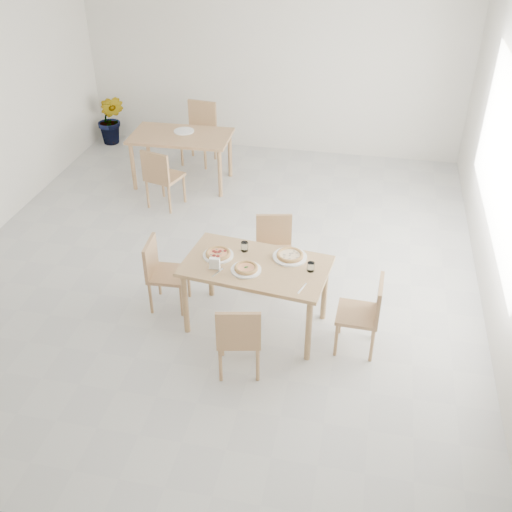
% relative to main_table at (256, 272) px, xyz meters
% --- Properties ---
extents(room, '(7.28, 7.00, 7.00)m').
position_rel_main_table_xyz_m(room, '(2.31, 1.32, 0.84)').
color(room, beige).
rests_on(room, ground).
extents(main_table, '(1.48, 0.96, 0.75)m').
position_rel_main_table_xyz_m(main_table, '(0.00, 0.00, 0.00)').
color(main_table, tan).
rests_on(main_table, ground).
extents(chair_south, '(0.47, 0.47, 0.80)m').
position_rel_main_table_xyz_m(chair_south, '(-0.01, -0.72, -0.20)').
color(chair_south, tan).
rests_on(chair_south, ground).
extents(chair_north, '(0.47, 0.47, 0.80)m').
position_rel_main_table_xyz_m(chair_north, '(0.04, 0.81, -0.20)').
color(chair_north, tan).
rests_on(chair_north, ground).
extents(chair_west, '(0.41, 0.41, 0.78)m').
position_rel_main_table_xyz_m(chair_west, '(-1.04, 0.14, -0.20)').
color(chair_west, tan).
rests_on(chair_west, ground).
extents(chair_east, '(0.41, 0.41, 0.80)m').
position_rel_main_table_xyz_m(chair_east, '(1.09, -0.14, -0.19)').
color(chair_east, tan).
rests_on(chair_east, ground).
extents(plate_margherita, '(0.29, 0.29, 0.02)m').
position_rel_main_table_xyz_m(plate_margherita, '(-0.07, -0.12, 0.10)').
color(plate_margherita, white).
rests_on(plate_margherita, main_table).
extents(plate_mushroom, '(0.34, 0.34, 0.02)m').
position_rel_main_table_xyz_m(plate_mushroom, '(0.30, 0.18, 0.10)').
color(plate_mushroom, white).
rests_on(plate_mushroom, main_table).
extents(plate_pepperoni, '(0.30, 0.30, 0.02)m').
position_rel_main_table_xyz_m(plate_pepperoni, '(-0.40, 0.07, 0.10)').
color(plate_pepperoni, white).
rests_on(plate_pepperoni, main_table).
extents(pizza_margherita, '(0.27, 0.27, 0.03)m').
position_rel_main_table_xyz_m(pizza_margherita, '(-0.07, -0.12, 0.12)').
color(pizza_margherita, tan).
rests_on(pizza_margherita, plate_margherita).
extents(pizza_mushroom, '(0.29, 0.29, 0.03)m').
position_rel_main_table_xyz_m(pizza_mushroom, '(0.30, 0.18, 0.12)').
color(pizza_mushroom, tan).
rests_on(pizza_mushroom, plate_mushroom).
extents(pizza_pepperoni, '(0.27, 0.27, 0.03)m').
position_rel_main_table_xyz_m(pizza_pepperoni, '(-0.40, 0.07, 0.12)').
color(pizza_pepperoni, tan).
rests_on(pizza_pepperoni, plate_pepperoni).
extents(tumbler_a, '(0.07, 0.07, 0.09)m').
position_rel_main_table_xyz_m(tumbler_a, '(0.53, -0.00, 0.14)').
color(tumbler_a, white).
rests_on(tumbler_a, main_table).
extents(tumbler_b, '(0.07, 0.07, 0.10)m').
position_rel_main_table_xyz_m(tumbler_b, '(-0.16, 0.22, 0.14)').
color(tumbler_b, white).
rests_on(tumbler_b, main_table).
extents(napkin_holder, '(0.11, 0.06, 0.12)m').
position_rel_main_table_xyz_m(napkin_holder, '(-0.37, -0.16, 0.15)').
color(napkin_holder, silver).
rests_on(napkin_holder, main_table).
extents(fork_a, '(0.07, 0.18, 0.01)m').
position_rel_main_table_xyz_m(fork_a, '(0.49, -0.30, 0.09)').
color(fork_a, silver).
rests_on(fork_a, main_table).
extents(fork_b, '(0.08, 0.16, 0.01)m').
position_rel_main_table_xyz_m(fork_b, '(-0.33, -0.22, 0.09)').
color(fork_b, silver).
rests_on(fork_b, main_table).
extents(second_table, '(1.44, 0.85, 0.75)m').
position_rel_main_table_xyz_m(second_table, '(-1.71, 2.99, 0.00)').
color(second_table, tan).
rests_on(second_table, ground).
extents(chair_back_s, '(0.52, 0.52, 0.85)m').
position_rel_main_table_xyz_m(chair_back_s, '(-1.76, 2.20, -0.17)').
color(chair_back_s, tan).
rests_on(chair_back_s, ground).
extents(chair_back_n, '(0.52, 0.52, 0.93)m').
position_rel_main_table_xyz_m(chair_back_n, '(-1.68, 3.81, -0.12)').
color(chair_back_n, tan).
rests_on(chair_back_n, ground).
extents(plate_empty, '(0.29, 0.29, 0.02)m').
position_rel_main_table_xyz_m(plate_empty, '(-1.70, 3.11, 0.10)').
color(plate_empty, white).
rests_on(plate_empty, second_table).
extents(potted_plant, '(0.48, 0.39, 0.84)m').
position_rel_main_table_xyz_m(potted_plant, '(-3.32, 4.17, -0.24)').
color(potted_plant, '#2B5D1C').
rests_on(potted_plant, ground).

